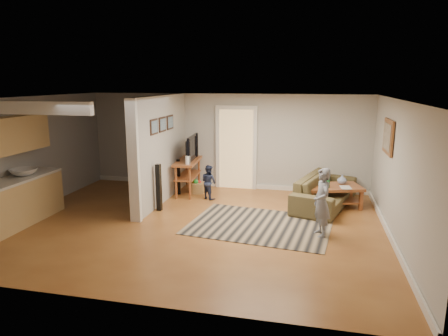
{
  "coord_description": "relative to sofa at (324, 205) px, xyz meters",
  "views": [
    {
      "loc": [
        2.26,
        -7.3,
        2.82
      ],
      "look_at": [
        0.54,
        0.39,
        1.1
      ],
      "focal_mm": 32.0,
      "sensor_mm": 36.0,
      "label": 1
    }
  ],
  "objects": [
    {
      "name": "coffee_table",
      "position": [
        0.17,
        -0.04,
        0.39
      ],
      "size": [
        1.43,
        1.08,
        0.75
      ],
      "rotation": [
        0.0,
        0.0,
        0.3
      ],
      "color": "maroon",
      "rests_on": "ground"
    },
    {
      "name": "toddler",
      "position": [
        -2.76,
        -0.05,
        0.0
      ],
      "size": [
        0.52,
        0.49,
        0.84
      ],
      "primitive_type": "imported",
      "rotation": [
        0.0,
        0.0,
        2.53
      ],
      "color": "#202844",
      "rests_on": "ground"
    },
    {
      "name": "room_shell",
      "position": [
        -3.67,
        -1.41,
        1.46
      ],
      "size": [
        7.54,
        6.02,
        2.52
      ],
      "color": "#BBBAB4",
      "rests_on": "ground"
    },
    {
      "name": "area_rug",
      "position": [
        -1.29,
        -1.62,
        0.01
      ],
      "size": [
        2.96,
        2.32,
        0.01
      ],
      "primitive_type": "cube",
      "rotation": [
        0.0,
        0.0,
        -0.12
      ],
      "color": "black",
      "rests_on": "ground"
    },
    {
      "name": "ground",
      "position": [
        -2.6,
        -1.84,
        0.0
      ],
      "size": [
        7.5,
        7.5,
        0.0
      ],
      "primitive_type": "plane",
      "color": "brown",
      "rests_on": "ground"
    },
    {
      "name": "sofa",
      "position": [
        0.0,
        0.0,
        0.0
      ],
      "size": [
        1.58,
        2.55,
        0.7
      ],
      "primitive_type": "imported",
      "rotation": [
        0.0,
        0.0,
        1.28
      ],
      "color": "#4A4225",
      "rests_on": "ground"
    },
    {
      "name": "toy_basket",
      "position": [
        -3.2,
        0.39,
        0.15
      ],
      "size": [
        0.41,
        0.41,
        0.37
      ],
      "color": "olive",
      "rests_on": "ground"
    },
    {
      "name": "tv_console",
      "position": [
        -3.4,
        0.35,
        0.78
      ],
      "size": [
        0.64,
        1.4,
        1.17
      ],
      "rotation": [
        0.0,
        0.0,
        0.09
      ],
      "color": "maroon",
      "rests_on": "ground"
    },
    {
      "name": "child",
      "position": [
        -0.12,
        -1.91,
        0.0
      ],
      "size": [
        0.45,
        0.55,
        1.29
      ],
      "primitive_type": "imported",
      "rotation": [
        0.0,
        0.0,
        -1.23
      ],
      "color": "gray",
      "rests_on": "ground"
    },
    {
      "name": "speaker_left",
      "position": [
        -3.6,
        -1.17,
        0.53
      ],
      "size": [
        0.11,
        0.11,
        1.05
      ],
      "primitive_type": "cube",
      "rotation": [
        0.0,
        0.0,
        -0.05
      ],
      "color": "black",
      "rests_on": "ground"
    },
    {
      "name": "speaker_right",
      "position": [
        -3.6,
        0.16,
        0.45
      ],
      "size": [
        0.11,
        0.11,
        0.9
      ],
      "primitive_type": "cube",
      "rotation": [
        0.0,
        0.0,
        0.23
      ],
      "color": "black",
      "rests_on": "ground"
    }
  ]
}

